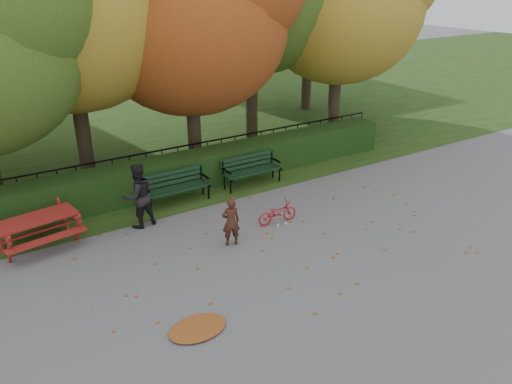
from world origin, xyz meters
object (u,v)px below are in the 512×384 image
bicycle (277,213)px  child (231,222)px  bench_left (176,185)px  picnic_table (37,224)px  bench_right (251,168)px  tree_c (202,9)px  adult (138,196)px

bicycle → child: bearing=106.0°
bench_left → picnic_table: size_ratio=0.93×
bench_right → bicycle: (-0.75, -2.49, -0.24)m
bench_left → bicycle: 2.99m
picnic_table → bench_right: bearing=-3.8°
bench_right → picnic_table: bench_right is taller
tree_c → child: size_ratio=6.87×
tree_c → adult: size_ratio=4.87×
picnic_table → child: (3.78, -2.26, 0.00)m
bench_left → bench_right: (2.40, 0.00, 0.00)m
bench_left → adult: (-1.33, -0.80, 0.30)m
tree_c → bench_left: size_ratio=4.44×
picnic_table → child: child is taller
tree_c → child: tree_c is taller
tree_c → bicycle: 6.59m
tree_c → picnic_table: 7.71m
bench_left → picnic_table: bench_left is taller
bench_right → adult: size_ratio=1.10×
bench_left → adult: 1.58m
bench_right → child: child is taller
bench_left → child: 2.82m
child → bicycle: size_ratio=1.08×
adult → bicycle: 3.47m
bench_right → tree_c: bearing=96.7°
tree_c → adult: (-3.46, -3.06, -4.00)m
tree_c → picnic_table: size_ratio=4.11×
tree_c → bicycle: tree_c is taller
picnic_table → bicycle: bearing=-29.0°
picnic_table → child: bearing=-39.9°
bench_left → bench_right: bearing=0.0°
picnic_table → adult: adult is taller
tree_c → bench_right: size_ratio=4.44×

